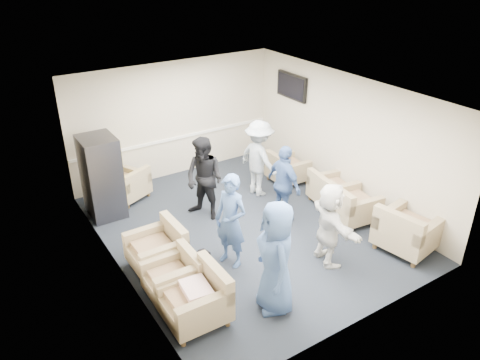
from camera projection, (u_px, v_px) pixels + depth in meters
floor at (246, 228)px, 9.15m from camera, size 6.00×6.00×0.00m
ceiling at (247, 94)px, 7.93m from camera, size 6.00×6.00×0.00m
back_wall at (175, 120)px, 10.79m from camera, size 5.00×0.02×2.70m
front_wall at (368, 246)px, 6.29m from camera, size 5.00×0.02×2.70m
left_wall at (113, 203)px, 7.34m from camera, size 0.02×6.00×2.70m
right_wall at (346, 139)px, 9.75m from camera, size 0.02×6.00×2.70m
chair_rail at (176, 138)px, 10.98m from camera, size 4.98×0.04×0.06m
tv at (292, 86)px, 10.75m from camera, size 0.10×1.00×0.58m
armchair_left_near at (197, 300)px, 6.80m from camera, size 0.89×0.89×0.71m
armchair_left_mid at (176, 279)px, 7.28m from camera, size 0.80×0.80×0.63m
armchair_left_far at (160, 250)px, 7.92m from camera, size 0.86×0.86×0.68m
armchair_right_near at (406, 233)px, 8.34m from camera, size 1.09×1.09×0.76m
armchair_right_midnear at (350, 206)px, 9.25m from camera, size 0.95×0.95×0.68m
armchair_right_midfar at (329, 191)px, 9.88m from camera, size 0.90×0.90×0.63m
armchair_right_far at (286, 170)px, 10.79m from camera, size 0.81×0.81×0.63m
armchair_corner at (129, 186)px, 10.08m from camera, size 1.03×1.03×0.62m
vending_machine at (102, 177)px, 9.28m from camera, size 0.69×0.80×1.69m
backpack at (202, 260)px, 7.88m from camera, size 0.29×0.24×0.43m
pillow at (196, 290)px, 6.71m from camera, size 0.42×0.53×0.14m
person_front_left at (276, 258)px, 6.80m from camera, size 0.84×1.02×1.80m
person_mid_left at (231, 221)px, 7.81m from camera, size 0.59×0.72×1.68m
person_back_left at (204, 179)px, 9.18m from camera, size 0.93×1.02×1.70m
person_back_right at (259, 159)px, 10.06m from camera, size 0.76×1.17×1.70m
person_mid_right at (284, 184)px, 9.10m from camera, size 0.40×0.94×1.59m
person_front_right at (330, 224)px, 7.88m from camera, size 0.76×1.46×1.51m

